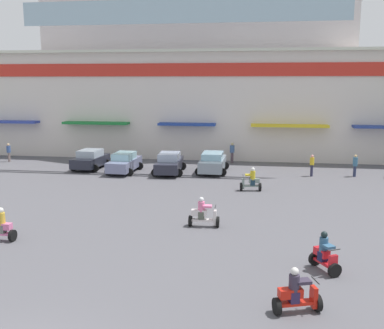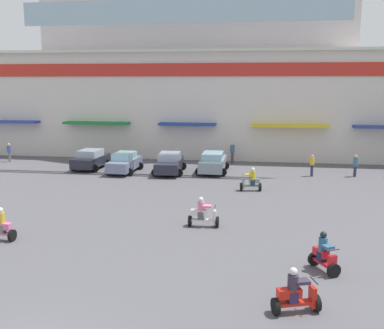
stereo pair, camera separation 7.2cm
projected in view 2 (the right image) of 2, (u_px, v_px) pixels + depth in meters
ground_plane at (142, 216)px, 23.44m from camera, size 128.00×128.00×0.00m
colonial_building at (200, 58)px, 44.29m from camera, size 42.13×16.77×20.85m
parked_car_0 at (91, 159)px, 35.88m from camera, size 2.55×3.93×1.54m
parked_car_1 at (125, 162)px, 34.44m from camera, size 2.34×4.11×1.55m
parked_car_2 at (169, 163)px, 34.17m from camera, size 2.51×4.46×1.56m
parked_car_3 at (213, 162)px, 34.46m from camera, size 2.38×4.35×1.55m
scooter_rider_0 at (296, 294)px, 13.51m from camera, size 1.53×0.94×1.46m
scooter_rider_1 at (203, 214)px, 21.60m from camera, size 1.48×0.54×1.47m
scooter_rider_2 at (251, 181)px, 28.66m from camera, size 1.39×0.65×1.52m
scooter_rider_4 at (324, 255)px, 16.51m from camera, size 1.08×1.39×1.50m
scooter_rider_8 at (0, 227)px, 19.72m from camera, size 1.37×0.58×1.51m
pedestrian_0 at (355, 164)px, 32.84m from camera, size 0.45×0.45×1.64m
pedestrian_1 at (9, 151)px, 39.05m from camera, size 0.35×0.35×1.62m
pedestrian_2 at (312, 164)px, 32.98m from camera, size 0.44×0.44×1.61m
pedestrian_3 at (232, 152)px, 38.43m from camera, size 0.43×0.43×1.73m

